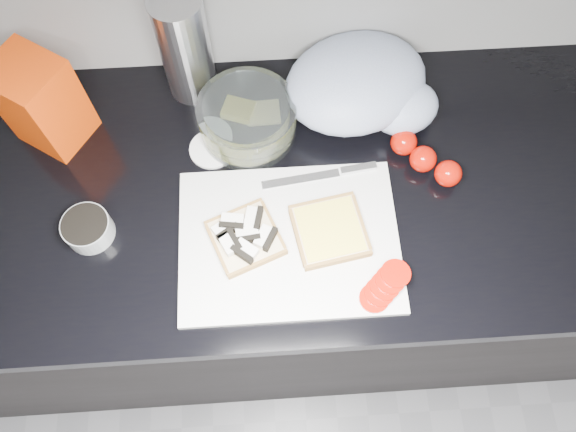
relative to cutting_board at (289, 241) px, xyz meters
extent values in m
cube|color=black|center=(-0.06, 0.12, -0.48)|extent=(3.50, 0.60, 0.86)
cube|color=black|center=(-0.06, 0.12, -0.03)|extent=(3.50, 0.64, 0.04)
cube|color=silver|center=(0.00, 0.00, 0.00)|extent=(0.40, 0.30, 0.01)
cube|color=beige|center=(-0.08, 0.01, 0.01)|extent=(0.15, 0.15, 0.02)
cube|color=white|center=(-0.12, 0.02, 0.03)|extent=(0.05, 0.04, 0.02)
cube|color=black|center=(-0.12, 0.02, 0.03)|extent=(0.04, 0.03, 0.02)
cube|color=white|center=(-0.10, 0.03, 0.03)|extent=(0.04, 0.03, 0.02)
cube|color=black|center=(-0.10, 0.03, 0.03)|extent=(0.05, 0.02, 0.02)
cube|color=white|center=(-0.07, 0.04, 0.03)|extent=(0.03, 0.04, 0.02)
cube|color=black|center=(-0.07, 0.04, 0.03)|extent=(0.02, 0.05, 0.02)
cube|color=white|center=(-0.11, -0.01, 0.03)|extent=(0.04, 0.05, 0.02)
cube|color=black|center=(-0.11, -0.01, 0.03)|extent=(0.03, 0.04, 0.02)
cube|color=white|center=(-0.07, 0.01, 0.03)|extent=(0.04, 0.03, 0.02)
cube|color=black|center=(-0.07, 0.01, 0.03)|extent=(0.04, 0.01, 0.02)
cube|color=white|center=(-0.04, 0.00, 0.03)|extent=(0.04, 0.05, 0.02)
cube|color=black|center=(-0.04, 0.00, 0.03)|extent=(0.03, 0.04, 0.02)
cube|color=white|center=(-0.08, -0.03, 0.03)|extent=(0.05, 0.04, 0.02)
cube|color=black|center=(-0.08, -0.03, 0.03)|extent=(0.04, 0.03, 0.02)
cube|color=beige|center=(0.07, 0.01, 0.01)|extent=(0.14, 0.14, 0.02)
cube|color=#FFE84B|center=(0.07, 0.01, 0.02)|extent=(0.13, 0.13, 0.00)
cylinder|color=#B41004|center=(0.14, -0.12, 0.01)|extent=(0.06, 0.06, 0.01)
cylinder|color=#B41004|center=(0.15, -0.11, 0.01)|extent=(0.06, 0.06, 0.01)
cylinder|color=#B41004|center=(0.16, -0.10, 0.02)|extent=(0.07, 0.07, 0.01)
cylinder|color=#B41004|center=(0.17, -0.09, 0.02)|extent=(0.07, 0.07, 0.01)
cylinder|color=#B41004|center=(0.18, -0.08, 0.03)|extent=(0.07, 0.07, 0.01)
cube|color=silver|center=(0.03, 0.12, 0.01)|extent=(0.15, 0.04, 0.00)
cube|color=silver|center=(0.14, 0.14, 0.01)|extent=(0.07, 0.02, 0.01)
cylinder|color=#969A9B|center=(-0.36, 0.04, 0.02)|extent=(0.09, 0.09, 0.04)
cylinder|color=black|center=(-0.36, 0.04, 0.03)|extent=(0.08, 0.08, 0.01)
cylinder|color=white|center=(-0.14, 0.21, 0.00)|extent=(0.11, 0.11, 0.01)
cylinder|color=silver|center=(-0.07, 0.25, 0.03)|extent=(0.19, 0.19, 0.08)
cube|color=#FFE84B|center=(-0.08, 0.25, 0.03)|extent=(0.07, 0.06, 0.04)
cube|color=#D9D382|center=(-0.03, 0.25, 0.01)|extent=(0.07, 0.06, 0.01)
cube|color=#E54603|center=(-0.44, 0.27, 0.09)|extent=(0.16, 0.16, 0.19)
cylinder|color=silver|center=(-0.18, 0.36, 0.11)|extent=(0.10, 0.10, 0.24)
ellipsoid|color=#A6B6CC|center=(0.15, 0.30, 0.06)|extent=(0.35, 0.31, 0.13)
ellipsoid|color=#A6B6CC|center=(0.24, 0.25, 0.04)|extent=(0.17, 0.15, 0.09)
sphere|color=#B41004|center=(0.27, 0.14, 0.02)|extent=(0.05, 0.05, 0.05)
sphere|color=#B41004|center=(0.31, 0.11, 0.02)|extent=(0.05, 0.05, 0.05)
sphere|color=#B41004|center=(0.24, 0.18, 0.02)|extent=(0.05, 0.05, 0.05)
camera|label=1|loc=(-0.03, -0.38, 0.95)|focal=35.00mm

